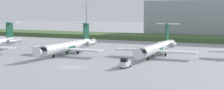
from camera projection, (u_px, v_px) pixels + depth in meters
ground_plane at (122, 52)px, 104.79m from camera, size 500.00×500.00×0.00m
grass_berm at (166, 38)px, 149.53m from camera, size 320.00×20.00×1.88m
regional_jet_third at (69, 46)px, 99.26m from camera, size 22.81×31.00×9.00m
regional_jet_fourth at (157, 48)px, 94.83m from camera, size 22.81×31.00×9.00m
antenna_mast at (86, 19)px, 148.00m from camera, size 4.40×0.50×22.46m
distant_hangar at (216, 19)px, 161.52m from camera, size 64.60×22.81×17.51m
baggage_tug at (125, 63)px, 76.66m from camera, size 1.72×3.20×2.30m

